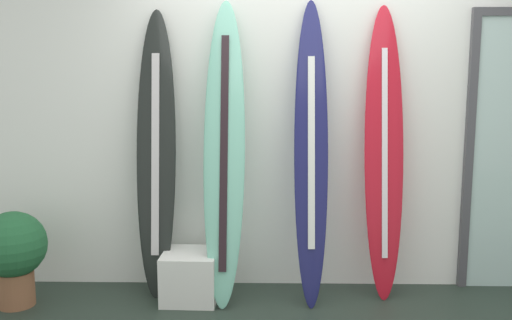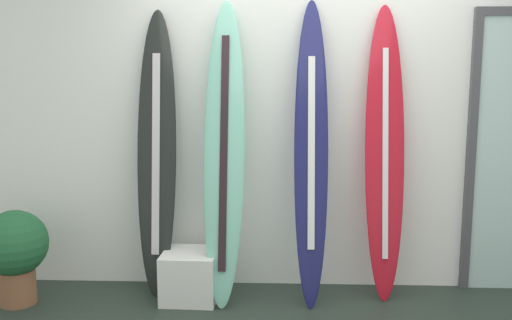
# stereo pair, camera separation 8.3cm
# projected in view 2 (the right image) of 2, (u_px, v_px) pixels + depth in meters

# --- Properties ---
(wall_back) EXTENTS (7.20, 0.20, 2.80)m
(wall_back) POSITION_uv_depth(u_px,v_px,m) (306.00, 102.00, 4.29)
(wall_back) COLOR white
(wall_back) RESTS_ON ground
(surfboard_charcoal) EXTENTS (0.30, 0.35, 2.07)m
(surfboard_charcoal) POSITION_uv_depth(u_px,v_px,m) (157.00, 154.00, 4.11)
(surfboard_charcoal) COLOR black
(surfboard_charcoal) RESTS_ON ground
(surfboard_seafoam) EXTENTS (0.31, 0.51, 2.13)m
(surfboard_seafoam) POSITION_uv_depth(u_px,v_px,m) (224.00, 154.00, 3.98)
(surfboard_seafoam) COLOR #7DCCB3
(surfboard_seafoam) RESTS_ON ground
(surfboard_navy) EXTENTS (0.24, 0.50, 2.14)m
(surfboard_navy) POSITION_uv_depth(u_px,v_px,m) (311.00, 152.00, 3.98)
(surfboard_navy) COLOR navy
(surfboard_navy) RESTS_ON ground
(surfboard_crimson) EXTENTS (0.29, 0.35, 2.10)m
(surfboard_crimson) POSITION_uv_depth(u_px,v_px,m) (385.00, 156.00, 4.05)
(surfboard_crimson) COLOR red
(surfboard_crimson) RESTS_ON ground
(display_block_left) EXTENTS (0.40, 0.40, 0.35)m
(display_block_left) POSITION_uv_depth(u_px,v_px,m) (190.00, 276.00, 4.09)
(display_block_left) COLOR white
(display_block_left) RESTS_ON ground
(potted_plant) EXTENTS (0.46, 0.46, 0.67)m
(potted_plant) POSITION_uv_depth(u_px,v_px,m) (15.00, 249.00, 3.98)
(potted_plant) COLOR brown
(potted_plant) RESTS_ON ground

